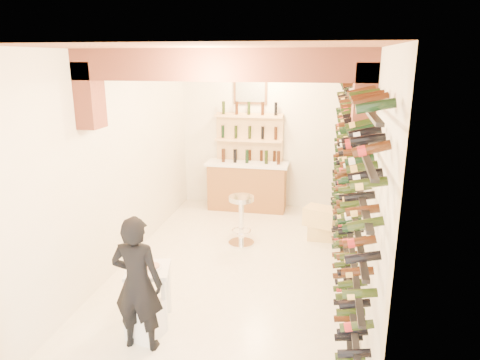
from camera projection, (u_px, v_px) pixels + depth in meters
The scene contains 11 objects.
ground at pixel (236, 266), 6.66m from camera, with size 6.00×6.00×0.00m, color white.
room_shell at pixel (232, 123), 5.80m from camera, with size 3.52×6.02×3.21m.
wine_rack at pixel (345, 174), 5.96m from camera, with size 0.32×5.70×2.56m.
back_counter at pixel (247, 185), 9.07m from camera, with size 1.70×0.62×1.29m.
back_shelving at pixel (249, 153), 9.13m from camera, with size 1.40×0.31×2.73m.
tasting_table at pixel (148, 278), 5.10m from camera, with size 0.60×0.60×0.87m.
white_stool at pixel (146, 320), 4.93m from camera, with size 0.34×0.34×0.43m, color white.
person at pixel (137, 284), 4.62m from camera, with size 0.56×0.37×1.54m, color black.
chrome_barstool at pixel (241, 217), 7.33m from camera, with size 0.45×0.45×0.86m.
crate_lower at pixel (320, 232), 7.63m from camera, with size 0.44×0.31×0.26m, color #E7CA7F.
crate_upper at pixel (321, 216), 7.55m from camera, with size 0.55×0.38×0.32m, color #E7CA7F.
Camera 1 is at (1.21, -5.93, 3.09)m, focal length 32.34 mm.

